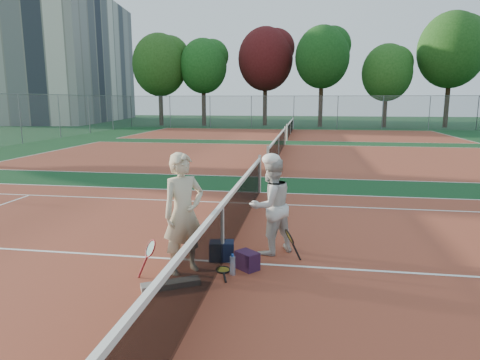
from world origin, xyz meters
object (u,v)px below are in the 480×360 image
object	(u,v)px
racket_black_held	(289,246)
sports_bag_purple	(247,261)
racket_red	(151,258)
apartment_block	(70,60)
player_a	(184,213)
net_main	(222,233)
player_b	(271,206)
racket_spare	(223,270)
sports_bag_navy	(222,251)
water_bottle	(233,266)

from	to	relation	value
racket_black_held	sports_bag_purple	distance (m)	0.79
racket_red	apartment_block	bearing A→B (deg)	77.98
player_a	net_main	bearing A→B (deg)	-1.73
net_main	racket_black_held	world-z (taller)	net_main
player_b	racket_spare	world-z (taller)	player_b
apartment_block	player_b	world-z (taller)	apartment_block
player_b	racket_spare	size ratio (longest dim) A/B	2.85
net_main	sports_bag_navy	size ratio (longest dim) A/B	26.78
sports_bag_navy	sports_bag_purple	size ratio (longest dim) A/B	1.15
apartment_block	player_a	world-z (taller)	apartment_block
apartment_block	player_b	xyz separation A→B (m)	(28.74, -43.42, -6.65)
net_main	player_a	size ratio (longest dim) A/B	5.82
net_main	racket_black_held	bearing A→B (deg)	10.76
player_a	water_bottle	size ratio (longest dim) A/B	6.29
apartment_block	racket_spare	xyz separation A→B (m)	(28.08, -44.36, -7.49)
water_bottle	racket_black_held	bearing A→B (deg)	39.97
player_a	sports_bag_purple	size ratio (longest dim) A/B	5.29
apartment_block	player_a	bearing A→B (deg)	-58.28
apartment_block	racket_red	bearing A→B (deg)	-58.85
net_main	sports_bag_purple	world-z (taller)	net_main
racket_spare	sports_bag_purple	size ratio (longest dim) A/B	1.68
player_b	racket_spare	bearing A→B (deg)	13.85
player_a	sports_bag_purple	world-z (taller)	player_a
player_a	racket_spare	bearing A→B (deg)	-33.79
net_main	sports_bag_purple	size ratio (longest dim) A/B	30.82
player_a	sports_bag_navy	bearing A→B (deg)	5.54
racket_black_held	racket_spare	xyz separation A→B (m)	(-1.01, -0.57, -0.26)
net_main	water_bottle	distance (m)	0.66
apartment_block	sports_bag_navy	xyz separation A→B (m)	(27.97, -43.91, -7.34)
player_b	racket_red	size ratio (longest dim) A/B	3.11
net_main	player_a	xyz separation A→B (m)	(-0.51, -0.47, 0.43)
racket_red	sports_bag_navy	xyz separation A→B (m)	(0.95, 0.78, -0.11)
player_b	sports_bag_navy	size ratio (longest dim) A/B	4.16
player_a	racket_red	bearing A→B (deg)	161.29
racket_black_held	net_main	bearing A→B (deg)	-12.09
apartment_block	net_main	bearing A→B (deg)	-57.53
racket_spare	sports_bag_purple	bearing A→B (deg)	-87.44
apartment_block	racket_spare	bearing A→B (deg)	-57.67
sports_bag_navy	water_bottle	xyz separation A→B (m)	(0.29, -0.59, -0.01)
player_b	sports_bag_purple	world-z (taller)	player_b
net_main	racket_spare	xyz separation A→B (m)	(0.08, -0.36, -0.49)
player_b	net_main	bearing A→B (deg)	-2.88
racket_red	player_a	bearing A→B (deg)	-17.99
player_a	player_b	bearing A→B (deg)	-4.10
player_b	water_bottle	xyz separation A→B (m)	(-0.49, -1.07, -0.70)
net_main	racket_black_held	xyz separation A→B (m)	(1.09, 0.21, -0.23)
sports_bag_navy	sports_bag_purple	world-z (taller)	sports_bag_navy
net_main	sports_bag_navy	world-z (taller)	net_main
racket_black_held	sports_bag_navy	distance (m)	1.14
net_main	racket_red	bearing A→B (deg)	-145.12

